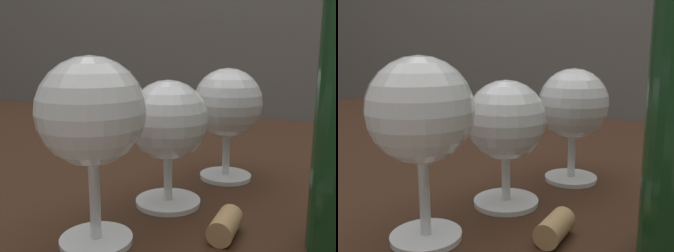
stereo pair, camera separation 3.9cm
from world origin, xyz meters
TOP-DOWN VIEW (x-y plane):
  - dining_table at (0.00, 0.00)m, footprint 1.58×0.76m
  - wine_glass_port at (0.03, -0.26)m, footprint 0.09×0.09m
  - wine_glass_white at (0.05, -0.16)m, footprint 0.08×0.08m
  - wine_glass_amber at (0.09, -0.06)m, footprint 0.08×0.08m
  - cork at (0.13, -0.21)m, footprint 0.02×0.04m

SIDE VIEW (x-z plane):
  - dining_table at x=0.00m, z-range 0.29..1.04m
  - cork at x=0.13m, z-range 0.75..0.78m
  - wine_glass_white at x=0.05m, z-range 0.78..0.91m
  - wine_glass_amber at x=0.09m, z-range 0.78..0.91m
  - wine_glass_port at x=0.03m, z-range 0.78..0.94m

